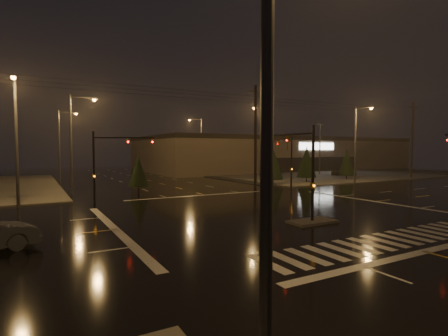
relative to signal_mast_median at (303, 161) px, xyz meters
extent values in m
plane|color=black|center=(0.00, 3.07, -3.75)|extent=(140.00, 140.00, 0.00)
cube|color=#47443F|center=(30.00, 33.07, -3.69)|extent=(36.00, 36.00, 0.12)
cube|color=#47443F|center=(0.00, -0.93, -3.68)|extent=(3.00, 1.60, 0.15)
cube|color=beige|center=(0.00, -5.93, -3.75)|extent=(15.00, 2.60, 0.01)
cube|color=beige|center=(0.00, -7.93, -3.75)|extent=(16.00, 0.50, 0.01)
cube|color=beige|center=(0.00, 14.07, -3.75)|extent=(16.00, 0.50, 0.01)
cube|color=black|center=(35.00, 31.07, -3.71)|extent=(50.00, 24.00, 0.08)
cube|color=brown|center=(35.00, 49.07, -0.25)|extent=(60.00, 28.00, 7.00)
cube|color=black|center=(35.00, 49.07, 3.05)|extent=(60.20, 28.20, 0.80)
cube|color=white|center=(35.00, 34.97, 1.45)|extent=(9.00, 0.20, 1.40)
cube|color=black|center=(35.00, 35.02, -2.15)|extent=(22.00, 0.15, 2.80)
cylinder|color=black|center=(0.00, -0.93, -0.75)|extent=(0.18, 0.18, 6.00)
cylinder|color=black|center=(0.00, 1.32, 1.75)|extent=(0.12, 4.50, 0.12)
imported|color=#594707|center=(0.00, 3.35, 1.70)|extent=(0.16, 0.20, 1.00)
cube|color=#594707|center=(0.00, -0.93, -1.45)|extent=(0.25, 0.18, 0.35)
cylinder|color=black|center=(10.50, 13.57, -0.75)|extent=(0.18, 0.18, 6.00)
cylinder|color=black|center=(8.15, 12.72, 1.75)|extent=(4.74, 1.82, 0.12)
imported|color=#594707|center=(6.04, 11.95, 1.70)|extent=(0.24, 0.22, 1.00)
cube|color=#594707|center=(10.50, 13.57, -1.45)|extent=(0.25, 0.18, 0.35)
cylinder|color=black|center=(-10.50, 13.57, -0.75)|extent=(0.18, 0.18, 6.00)
cylinder|color=black|center=(-8.15, 12.72, 1.75)|extent=(4.74, 1.82, 0.12)
imported|color=#594707|center=(-6.04, 11.95, 1.70)|extent=(0.24, 0.22, 1.00)
cube|color=#594707|center=(-10.50, 13.57, -1.45)|extent=(0.25, 0.18, 0.35)
cylinder|color=#38383A|center=(-11.50, -11.93, 1.25)|extent=(0.24, 0.24, 10.00)
cylinder|color=#38383A|center=(-11.50, 21.07, 1.25)|extent=(0.24, 0.24, 10.00)
cylinder|color=#38383A|center=(-10.30, 21.07, 6.05)|extent=(2.40, 0.14, 0.14)
cube|color=#38383A|center=(-9.20, 21.07, 6.00)|extent=(0.70, 0.30, 0.18)
sphere|color=orange|center=(-9.20, 21.07, 5.87)|extent=(0.32, 0.32, 0.32)
cylinder|color=#38383A|center=(-11.50, 37.07, 1.25)|extent=(0.24, 0.24, 10.00)
cylinder|color=#38383A|center=(-10.30, 37.07, 6.05)|extent=(2.40, 0.14, 0.14)
cube|color=#38383A|center=(-9.20, 37.07, 6.00)|extent=(0.70, 0.30, 0.18)
sphere|color=orange|center=(-9.20, 37.07, 5.87)|extent=(0.32, 0.32, 0.32)
cylinder|color=#38383A|center=(11.50, 19.07, 1.25)|extent=(0.24, 0.24, 10.00)
cylinder|color=#38383A|center=(10.30, 19.07, 6.05)|extent=(2.40, 0.14, 0.14)
cube|color=#38383A|center=(9.20, 19.07, 6.00)|extent=(0.70, 0.30, 0.18)
sphere|color=orange|center=(9.20, 19.07, 5.87)|extent=(0.32, 0.32, 0.32)
cylinder|color=#38383A|center=(11.50, 39.07, 1.25)|extent=(0.24, 0.24, 10.00)
cylinder|color=#38383A|center=(10.30, 39.07, 6.05)|extent=(2.40, 0.14, 0.14)
cube|color=#38383A|center=(9.20, 39.07, 6.00)|extent=(0.70, 0.30, 0.18)
sphere|color=orange|center=(9.20, 39.07, 5.87)|extent=(0.32, 0.32, 0.32)
cylinder|color=#38383A|center=(-16.00, 14.57, 1.25)|extent=(0.24, 0.24, 10.00)
cylinder|color=#38383A|center=(-16.00, 13.37, 6.05)|extent=(0.14, 2.40, 0.14)
cube|color=#38383A|center=(-16.00, 12.27, 6.00)|extent=(0.30, 0.70, 0.18)
sphere|color=orange|center=(-16.00, 12.27, 5.87)|extent=(0.32, 0.32, 0.32)
cylinder|color=#38383A|center=(22.00, 14.57, 1.25)|extent=(0.24, 0.24, 10.00)
cylinder|color=#38383A|center=(22.00, 13.37, 6.05)|extent=(0.14, 2.40, 0.14)
cube|color=#38383A|center=(22.00, 12.27, 6.00)|extent=(0.30, 0.70, 0.18)
sphere|color=orange|center=(22.00, 12.27, 5.87)|extent=(0.32, 0.32, 0.32)
cylinder|color=black|center=(8.00, 17.07, 2.25)|extent=(0.32, 0.32, 12.00)
cube|color=black|center=(8.00, 17.07, 7.45)|extent=(2.20, 0.12, 0.12)
cylinder|color=black|center=(38.00, 17.07, 2.25)|extent=(0.32, 0.32, 12.00)
cube|color=black|center=(38.00, 17.07, 7.45)|extent=(2.20, 0.12, 0.12)
cylinder|color=black|center=(12.29, 19.33, -3.40)|extent=(0.18, 0.18, 0.70)
cone|color=black|center=(12.29, 19.33, -0.98)|extent=(2.65, 2.65, 4.14)
cylinder|color=black|center=(18.29, 19.64, -3.40)|extent=(0.18, 0.18, 0.70)
cone|color=black|center=(18.29, 19.64, -0.94)|extent=(2.71, 2.71, 4.23)
cylinder|color=black|center=(26.49, 19.92, -3.40)|extent=(0.18, 0.18, 0.70)
cone|color=black|center=(26.49, 19.92, -1.14)|extent=(2.44, 2.44, 3.82)
cylinder|color=black|center=(-5.35, 18.85, -3.40)|extent=(0.18, 0.18, 0.70)
cone|color=black|center=(-5.35, 18.85, -1.44)|extent=(2.07, 2.07, 3.23)
imported|color=black|center=(31.41, 24.82, -3.05)|extent=(3.74, 4.30, 1.40)
camera|label=1|loc=(-15.11, -16.89, 0.74)|focal=28.00mm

